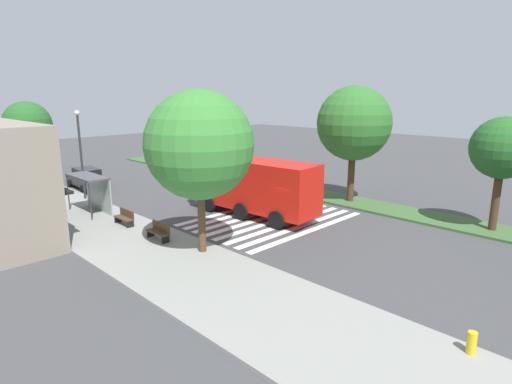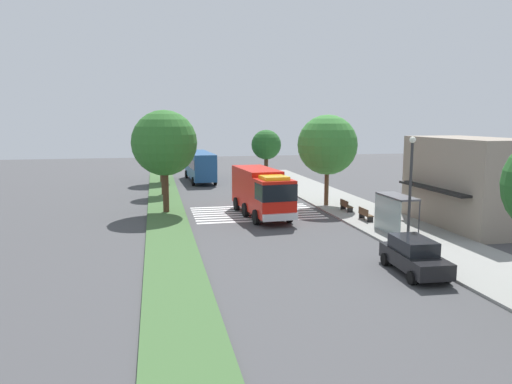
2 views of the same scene
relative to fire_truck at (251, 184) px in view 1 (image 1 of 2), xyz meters
name	(u,v)px [view 1 (image 1 of 2)]	position (x,y,z in m)	size (l,w,h in m)	color
ground_plane	(284,223)	(-2.73, -0.17, -2.05)	(120.00, 120.00, 0.00)	#424244
sidewalk	(167,260)	(-2.73, 8.24, -1.98)	(60.00, 5.57, 0.14)	gray
median_strip	(348,201)	(-2.73, -7.30, -1.98)	(60.00, 3.00, 0.14)	#3D6033
crosswalk	(271,219)	(-1.62, -0.17, -2.05)	(6.75, 10.13, 0.01)	silver
fire_truck	(251,184)	(0.00, 0.00, 0.00)	(9.24, 3.39, 3.66)	red
parked_car_west	(86,178)	(15.17, 4.26, -1.17)	(4.61, 2.18, 1.74)	black
parked_car_mid	(36,162)	(27.33, 4.25, -1.19)	(4.40, 2.24, 1.68)	silver
bus_stop_shelter	(93,186)	(7.48, 7.08, -0.17)	(3.50, 1.40, 2.46)	#4C4C51
bench_near_shelter	(125,217)	(3.48, 7.06, -1.46)	(1.60, 0.50, 0.90)	#4C3823
bench_west_of_shelter	(159,231)	(-0.21, 7.06, -1.46)	(1.60, 0.50, 0.90)	#4C3823
street_lamp	(80,148)	(11.39, 6.06, 1.87)	(0.36, 0.36, 6.44)	#2D2D30
sidewalk_tree_west	(199,145)	(-3.17, 6.46, 3.32)	(5.14, 5.14, 7.82)	#513823
sidewalk_tree_center	(28,125)	(21.18, 6.46, 3.00)	(4.02, 4.02, 6.97)	#47301E
median_tree_west	(503,149)	(-12.27, -7.30, 2.73)	(3.42, 3.42, 6.39)	#47301E
median_tree_center	(354,124)	(-2.85, -7.30, 3.62)	(5.19, 5.19, 8.15)	#47301E
fire_hydrant	(472,343)	(-15.47, 5.96, -1.56)	(0.28, 0.28, 0.70)	gold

